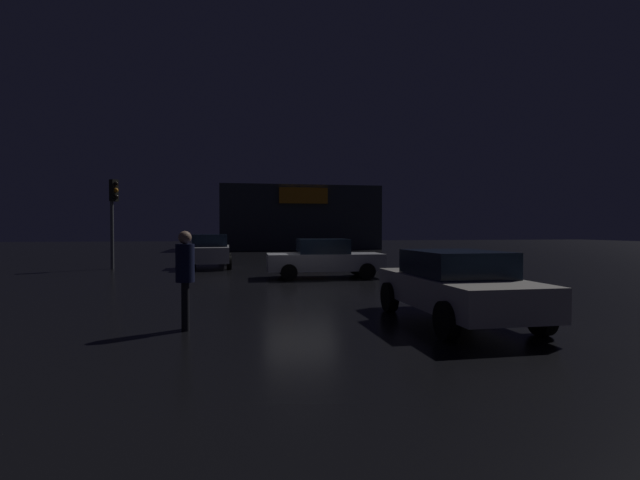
# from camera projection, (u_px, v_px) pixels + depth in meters

# --- Properties ---
(ground_plane) EXTENTS (120.00, 120.00, 0.00)m
(ground_plane) POSITION_uv_depth(u_px,v_px,m) (301.00, 281.00, 17.16)
(ground_plane) COLOR black
(store_building) EXTENTS (14.45, 8.58, 5.80)m
(store_building) POSITION_uv_depth(u_px,v_px,m) (297.00, 218.00, 46.41)
(store_building) COLOR #33383D
(store_building) RESTS_ON ground
(traffic_signal_main) EXTENTS (0.43, 0.41, 4.15)m
(traffic_signal_main) POSITION_uv_depth(u_px,v_px,m) (113.00, 207.00, 22.31)
(traffic_signal_main) COLOR #595B60
(traffic_signal_main) RESTS_ON ground
(car_near) EXTENTS (4.43, 2.11, 1.48)m
(car_near) POSITION_uv_depth(u_px,v_px,m) (324.00, 258.00, 18.35)
(car_near) COLOR #B7B7BF
(car_near) RESTS_ON ground
(car_far) EXTENTS (2.01, 4.30, 1.61)m
(car_far) POSITION_uv_depth(u_px,v_px,m) (210.00, 251.00, 23.28)
(car_far) COLOR #B7B7BF
(car_far) RESTS_ON ground
(car_crossing) EXTENTS (2.02, 4.35, 1.42)m
(car_crossing) POSITION_uv_depth(u_px,v_px,m) (456.00, 285.00, 9.60)
(car_crossing) COLOR silver
(car_crossing) RESTS_ON ground
(pedestrian) EXTENTS (0.38, 0.38, 1.82)m
(pedestrian) POSITION_uv_depth(u_px,v_px,m) (185.00, 272.00, 8.82)
(pedestrian) COLOR black
(pedestrian) RESTS_ON ground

